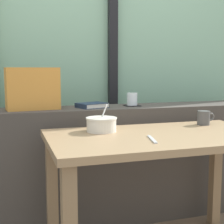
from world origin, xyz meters
TOP-DOWN VIEW (x-y plane):
  - outdoor_backdrop at (0.00, 1.07)m, footprint 4.80×0.08m
  - window_divider_post at (0.14, 1.00)m, footprint 0.07×0.05m
  - dark_console_ledge at (0.00, 0.55)m, footprint 2.80×0.33m
  - breakfast_table at (0.08, -0.01)m, footprint 1.17×0.65m
  - coaster_square at (0.14, 0.55)m, footprint 0.10×0.10m
  - juice_glass at (0.14, 0.55)m, footprint 0.07×0.07m
  - closed_book at (-0.15, 0.54)m, footprint 0.22×0.19m
  - throw_pillow at (-0.52, 0.55)m, footprint 0.33×0.17m
  - soup_bowl at (-0.19, 0.15)m, footprint 0.17×0.17m
  - fork_utensil at (-0.02, -0.13)m, footprint 0.05×0.17m
  - ceramic_mug at (0.46, 0.18)m, footprint 0.11×0.08m

SIDE VIEW (x-z plane):
  - dark_console_ledge at x=0.00m, z-range 0.00..0.78m
  - breakfast_table at x=0.08m, z-range 0.24..0.94m
  - fork_utensil at x=-0.02m, z-range 0.70..0.70m
  - soup_bowl at x=-0.19m, z-range 0.66..0.81m
  - ceramic_mug at x=0.46m, z-range 0.70..0.78m
  - coaster_square at x=0.14m, z-range 0.78..0.79m
  - closed_book at x=-0.15m, z-range 0.78..0.81m
  - juice_glass at x=0.14m, z-range 0.78..0.87m
  - throw_pillow at x=-0.52m, z-range 0.78..1.04m
  - window_divider_post at x=0.14m, z-range 0.00..2.60m
  - outdoor_backdrop at x=0.00m, z-range 0.00..2.80m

